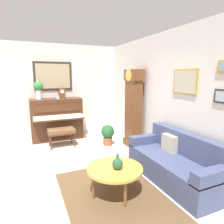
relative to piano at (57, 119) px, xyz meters
The scene contains 14 objects.
ground_plane 2.35m from the piano, ahead, with size 6.40×6.00×0.10m, color beige.
wall_left 0.94m from the piano, 138.01° to the right, with size 0.13×4.90×2.80m.
wall_back 3.15m from the piano, 42.49° to the left, with size 5.30×0.13×2.80m.
area_rug 3.37m from the piano, ahead, with size 2.10×1.50×0.01m, color brown.
piano is the anchor object (origin of this frame).
piano_bench 0.76m from the piano, ahead, with size 0.42×0.70×0.48m.
grandfather_clock 2.31m from the piano, 50.69° to the left, with size 0.52×0.34×2.03m.
couch 3.67m from the piano, 26.18° to the left, with size 1.90×0.80×0.84m.
coffee_table 3.29m from the piano, ahead, with size 0.88×0.88×0.45m.
mantel_clock 0.79m from the piano, 89.30° to the left, with size 0.13×0.18×0.38m.
flower_vase 1.02m from the piano, 89.78° to the right, with size 0.26×0.26×0.58m.
teacup 0.63m from the piano, 48.85° to the left, with size 0.12×0.12×0.06m.
green_jug 3.35m from the piano, ahead, with size 0.17×0.17×0.24m.
potted_plant 1.64m from the piano, 46.54° to the left, with size 0.36×0.36×0.56m.
Camera 1 is at (3.69, -0.46, 1.87)m, focal length 31.93 mm.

